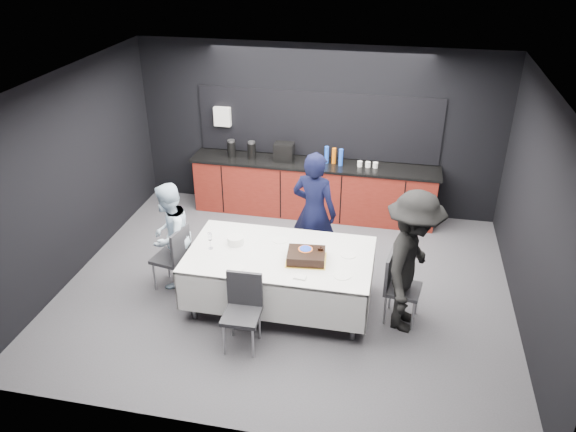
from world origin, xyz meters
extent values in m
plane|color=#48484D|center=(0.00, 0.00, 0.00)|extent=(6.00, 6.00, 0.00)
cube|color=white|center=(0.00, 0.00, 2.80)|extent=(6.00, 5.00, 0.04)
cube|color=black|center=(0.00, 2.50, 1.40)|extent=(6.00, 0.04, 2.80)
cube|color=black|center=(0.00, -2.50, 1.40)|extent=(6.00, 0.04, 2.80)
cube|color=black|center=(-3.00, 0.00, 1.40)|extent=(0.04, 5.00, 2.80)
cube|color=black|center=(3.00, 0.00, 1.40)|extent=(0.04, 5.00, 2.80)
cube|color=#5D150E|center=(0.00, 2.20, 0.45)|extent=(4.00, 0.60, 0.90)
cube|color=black|center=(0.00, 2.20, 0.92)|extent=(4.10, 0.64, 0.04)
cube|color=black|center=(0.00, 2.48, 1.50)|extent=(4.00, 0.03, 1.10)
cube|color=white|center=(-1.60, 2.43, 1.55)|extent=(0.28, 0.12, 0.32)
cylinder|color=black|center=(-1.40, 2.20, 1.07)|extent=(0.14, 0.14, 0.26)
cylinder|color=black|center=(-1.05, 2.20, 1.07)|extent=(0.14, 0.14, 0.26)
cube|color=black|center=(-0.50, 2.20, 1.09)|extent=(0.32, 0.24, 0.30)
cylinder|color=blue|center=(0.20, 2.25, 1.08)|extent=(0.07, 0.07, 0.28)
cylinder|color=orange|center=(0.32, 2.25, 1.07)|extent=(0.07, 0.07, 0.26)
cylinder|color=blue|center=(0.44, 2.18, 1.08)|extent=(0.07, 0.07, 0.28)
cylinder|color=white|center=(0.75, 2.20, 0.98)|extent=(0.08, 0.08, 0.09)
cylinder|color=white|center=(0.88, 2.20, 0.98)|extent=(0.08, 0.08, 0.09)
cylinder|color=white|center=(1.00, 2.20, 0.98)|extent=(0.08, 0.08, 0.09)
cylinder|color=#99999E|center=(-1.40, 2.20, 1.21)|extent=(0.12, 0.12, 0.03)
cylinder|color=#99999E|center=(-1.05, 2.20, 1.21)|extent=(0.12, 0.12, 0.03)
cylinder|color=#99999E|center=(-1.00, -0.90, 0.38)|extent=(0.06, 0.06, 0.75)
cylinder|color=#99999E|center=(-1.00, 0.10, 0.38)|extent=(0.06, 0.06, 0.75)
cylinder|color=#99999E|center=(1.00, -0.90, 0.38)|extent=(0.06, 0.06, 0.75)
cylinder|color=#99999E|center=(1.00, 0.10, 0.38)|extent=(0.06, 0.06, 0.75)
cube|color=silver|center=(0.00, -0.40, 0.76)|extent=(2.32, 1.32, 0.04)
cube|color=silver|center=(0.00, -1.05, 0.49)|extent=(2.32, 0.02, 0.55)
cube|color=silver|center=(0.00, 0.25, 0.49)|extent=(2.32, 0.02, 0.55)
cube|color=silver|center=(-1.15, -0.40, 0.49)|extent=(0.02, 1.32, 0.55)
cube|color=silver|center=(1.15, -0.40, 0.49)|extent=(0.02, 1.32, 0.55)
cube|color=yellow|center=(0.35, -0.49, 0.79)|extent=(0.53, 0.45, 0.01)
cube|color=black|center=(0.35, -0.49, 0.84)|extent=(0.49, 0.41, 0.10)
cube|color=black|center=(0.35, -0.49, 0.90)|extent=(0.49, 0.41, 0.01)
cylinder|color=orange|center=(0.33, -0.43, 0.91)|extent=(0.18, 0.18, 0.00)
cylinder|color=#1939BF|center=(0.33, -0.43, 0.91)|extent=(0.15, 0.15, 0.01)
sphere|color=black|center=(0.53, -0.37, 0.92)|extent=(0.04, 0.04, 0.04)
sphere|color=black|center=(0.55, -0.41, 0.92)|extent=(0.04, 0.04, 0.04)
sphere|color=black|center=(0.51, -0.41, 0.92)|extent=(0.04, 0.04, 0.04)
cylinder|color=white|center=(-0.61, -0.28, 0.83)|extent=(0.21, 0.21, 0.10)
cylinder|color=white|center=(-0.44, -0.84, 0.78)|extent=(0.18, 0.18, 0.01)
cylinder|color=white|center=(0.84, -0.26, 0.78)|extent=(0.20, 0.20, 0.01)
cylinder|color=white|center=(0.82, -0.73, 0.78)|extent=(0.22, 0.22, 0.01)
cylinder|color=white|center=(-0.07, -0.09, 0.78)|extent=(0.20, 0.20, 0.01)
cube|color=white|center=(0.34, -0.88, 0.79)|extent=(0.15, 0.10, 0.02)
cylinder|color=white|center=(-0.89, -0.46, 0.78)|extent=(0.06, 0.06, 0.00)
cylinder|color=white|center=(-0.89, -0.46, 0.84)|extent=(0.01, 0.01, 0.12)
cylinder|color=white|center=(-0.89, -0.46, 0.95)|extent=(0.05, 0.05, 0.10)
cube|color=#29292D|center=(-1.54, -0.30, 0.45)|extent=(0.49, 0.49, 0.05)
cube|color=#29292D|center=(-1.35, -0.33, 0.70)|extent=(0.12, 0.42, 0.45)
cylinder|color=#99999E|center=(-1.67, -0.10, 0.22)|extent=(0.03, 0.03, 0.44)
cylinder|color=#99999E|center=(-1.74, -0.43, 0.22)|extent=(0.03, 0.03, 0.44)
cylinder|color=#99999E|center=(-1.34, -0.16, 0.22)|extent=(0.03, 0.03, 0.44)
cylinder|color=#99999E|center=(-1.40, -0.50, 0.22)|extent=(0.03, 0.03, 0.44)
cube|color=#29292D|center=(1.55, -0.39, 0.45)|extent=(0.48, 0.48, 0.05)
cube|color=#29292D|center=(1.36, -0.36, 0.70)|extent=(0.10, 0.42, 0.45)
cylinder|color=#99999E|center=(1.69, -0.59, 0.22)|extent=(0.03, 0.03, 0.44)
cylinder|color=#99999E|center=(1.74, -0.25, 0.22)|extent=(0.03, 0.03, 0.44)
cylinder|color=#99999E|center=(1.36, -0.54, 0.22)|extent=(0.03, 0.03, 0.44)
cylinder|color=#99999E|center=(1.41, -0.20, 0.22)|extent=(0.03, 0.03, 0.44)
cube|color=#29292D|center=(-0.26, -1.30, 0.45)|extent=(0.43, 0.43, 0.05)
cube|color=#29292D|center=(-0.26, -1.11, 0.70)|extent=(0.42, 0.05, 0.45)
cylinder|color=#99999E|center=(-0.43, -1.47, 0.22)|extent=(0.03, 0.03, 0.44)
cylinder|color=#99999E|center=(-0.09, -1.46, 0.22)|extent=(0.03, 0.03, 0.44)
cylinder|color=#99999E|center=(-0.43, -1.13, 0.22)|extent=(0.03, 0.03, 0.44)
cylinder|color=#99999E|center=(-0.09, -1.12, 0.22)|extent=(0.03, 0.03, 0.44)
imported|color=black|center=(0.27, 0.58, 0.89)|extent=(0.73, 0.57, 1.78)
imported|color=silver|center=(-1.55, -0.20, 0.74)|extent=(0.61, 0.76, 1.48)
imported|color=black|center=(1.61, -0.49, 0.91)|extent=(0.90, 1.29, 1.82)
camera|label=1|loc=(1.31, -6.23, 4.51)|focal=35.00mm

